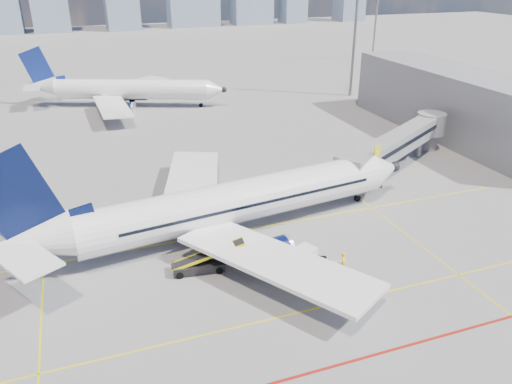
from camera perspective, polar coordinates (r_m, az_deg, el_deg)
The scene contains 12 objects.
ground at distance 44.75m, azimuth 3.14°, elevation -8.80°, with size 420.00×420.00×0.00m, color gray.
apron_markings at distance 41.62m, azimuth 4.52°, elevation -11.71°, with size 90.00×35.12×0.01m.
jet_bridge at distance 67.34m, azimuth 16.27°, elevation 5.52°, with size 23.55×15.78×6.30m.
terminal_block at distance 83.87m, azimuth 22.10°, elevation 9.26°, with size 10.00×42.00×10.00m.
floodlight_mast_ne at distance 104.39m, azimuth 11.29°, elevation 18.05°, with size 3.20×0.61×25.45m.
floodlight_mast_far at distance 148.20m, azimuth 13.64°, elevation 19.64°, with size 3.20×0.61×25.45m.
main_aircraft at distance 48.75m, azimuth -3.56°, elevation -1.49°, with size 43.28×37.58×12.68m.
second_aircraft at distance 98.84m, azimuth -14.89°, elevation 11.25°, with size 36.64×31.04×11.16m.
baggage_tug at distance 44.18m, azimuth 7.85°, elevation -8.42°, with size 2.40×1.94×1.47m.
cargo_dolly at distance 43.97m, azimuth 4.88°, elevation -7.82°, with size 4.00×3.00×2.00m.
belt_loader at distance 44.34m, azimuth -6.37°, elevation -8.23°, with size 6.56×2.28×2.64m.
ramp_worker at distance 44.44m, azimuth 9.93°, elevation -7.92°, with size 0.72×0.47×1.98m, color yellow.
Camera 1 is at (-14.99, -34.28, 24.55)m, focal length 35.00 mm.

